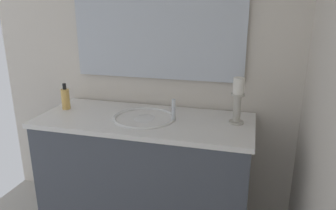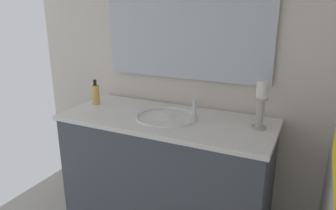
{
  "view_description": "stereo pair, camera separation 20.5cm",
  "coord_description": "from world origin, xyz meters",
  "px_view_note": "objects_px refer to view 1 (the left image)",
  "views": [
    {
      "loc": [
        0.82,
        0.78,
        1.5
      ],
      "look_at": [
        -0.28,
        0.48,
        1.14
      ],
      "focal_mm": 33.89,
      "sensor_mm": 36.0,
      "label": 1
    },
    {
      "loc": [
        0.75,
        0.97,
        1.5
      ],
      "look_at": [
        -0.28,
        0.48,
        1.14
      ],
      "focal_mm": 33.89,
      "sensor_mm": 36.0,
      "label": 2
    }
  ],
  "objects_px": {
    "sink_basin": "(145,124)",
    "candle_holder_tall": "(238,99)",
    "soap_bottle": "(66,98)",
    "vanity_cabinet": "(146,175)",
    "mirror": "(157,34)"
  },
  "relations": [
    {
      "from": "sink_basin",
      "to": "candle_holder_tall",
      "type": "xyz_separation_m",
      "value": [
        -0.06,
        0.57,
        0.19
      ]
    },
    {
      "from": "sink_basin",
      "to": "soap_bottle",
      "type": "xyz_separation_m",
      "value": [
        -0.04,
        -0.59,
        0.11
      ]
    },
    {
      "from": "vanity_cabinet",
      "to": "sink_basin",
      "type": "xyz_separation_m",
      "value": [
        -0.0,
        0.0,
        0.37
      ]
    },
    {
      "from": "vanity_cabinet",
      "to": "soap_bottle",
      "type": "distance_m",
      "value": 0.76
    },
    {
      "from": "vanity_cabinet",
      "to": "sink_basin",
      "type": "height_order",
      "value": "sink_basin"
    },
    {
      "from": "vanity_cabinet",
      "to": "mirror",
      "type": "height_order",
      "value": "mirror"
    },
    {
      "from": "mirror",
      "to": "candle_holder_tall",
      "type": "xyz_separation_m",
      "value": [
        0.22,
        0.57,
        -0.35
      ]
    },
    {
      "from": "mirror",
      "to": "candle_holder_tall",
      "type": "height_order",
      "value": "mirror"
    },
    {
      "from": "mirror",
      "to": "soap_bottle",
      "type": "xyz_separation_m",
      "value": [
        0.24,
        -0.59,
        -0.43
      ]
    },
    {
      "from": "soap_bottle",
      "to": "vanity_cabinet",
      "type": "bearing_deg",
      "value": 85.86
    },
    {
      "from": "soap_bottle",
      "to": "mirror",
      "type": "bearing_deg",
      "value": 112.02
    },
    {
      "from": "vanity_cabinet",
      "to": "candle_holder_tall",
      "type": "distance_m",
      "value": 0.8
    },
    {
      "from": "sink_basin",
      "to": "mirror",
      "type": "height_order",
      "value": "mirror"
    },
    {
      "from": "mirror",
      "to": "sink_basin",
      "type": "bearing_deg",
      "value": 0.2
    },
    {
      "from": "mirror",
      "to": "candle_holder_tall",
      "type": "bearing_deg",
      "value": 69.05
    }
  ]
}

